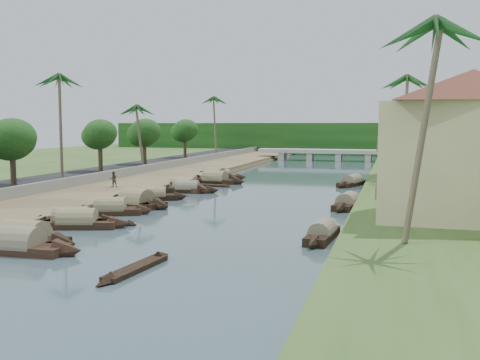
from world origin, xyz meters
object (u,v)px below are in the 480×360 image
(sampan_1, at_px, (25,238))
(sampan_0, at_px, (15,246))
(bridge, at_px, (325,153))
(building_near, at_px, (471,144))

(sampan_1, bearing_deg, sampan_0, -63.53)
(bridge, distance_m, sampan_1, 85.03)
(sampan_0, xyz_separation_m, sampan_1, (-0.80, 1.94, 0.00))
(bridge, bearing_deg, sampan_1, -95.81)
(building_near, distance_m, sampan_0, 30.18)
(bridge, relative_size, sampan_1, 3.43)
(building_near, xyz_separation_m, sampan_1, (-27.61, -10.58, -5.96))
(bridge, distance_m, sampan_0, 86.88)
(bridge, xyz_separation_m, sampan_0, (-7.82, -86.52, -1.30))
(sampan_0, bearing_deg, building_near, 22.63)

